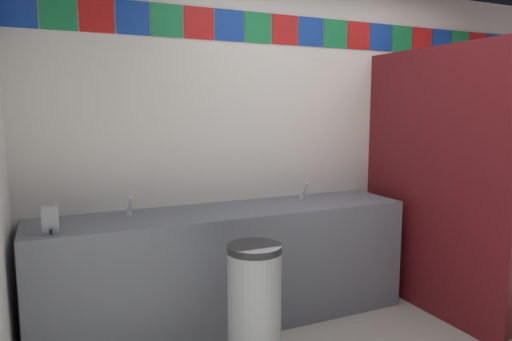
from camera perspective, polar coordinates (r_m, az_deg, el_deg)
The scene contains 8 objects.
wall_back at distance 3.85m, azimuth 7.77°, elevation 3.80°, with size 4.58×0.09×2.52m.
vanity_counter at distance 3.33m, azimuth -3.44°, elevation -11.68°, with size 2.62×0.56×0.82m.
faucet_left at distance 3.13m, azimuth -15.41°, elevation -4.52°, with size 0.04×0.10×0.14m.
faucet_right at distance 3.56m, azimuth 5.89°, elevation -2.80°, with size 0.04×0.10×0.14m.
soap_dispenser at distance 2.85m, azimuth -24.20°, elevation -5.60°, with size 0.09×0.09×0.16m.
stall_divider at distance 3.58m, azimuth 25.52°, elevation -1.78°, with size 0.92×1.40×1.97m.
toilet at distance 4.31m, azimuth 21.72°, elevation -9.32°, with size 0.39×0.49×0.74m.
trash_bin at distance 2.75m, azimuth -0.19°, elevation -16.88°, with size 0.31×0.31×0.76m.
Camera 1 is at (-2.04, -1.67, 1.53)m, focal length 32.22 mm.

